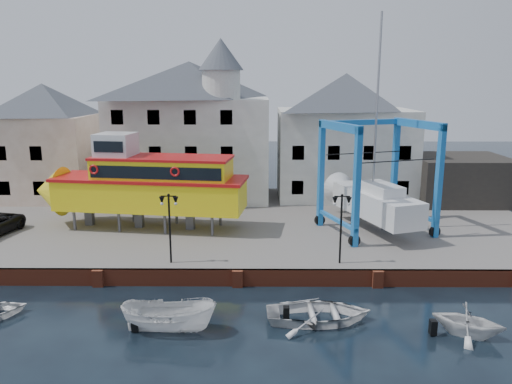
{
  "coord_description": "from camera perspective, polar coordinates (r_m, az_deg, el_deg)",
  "views": [
    {
      "loc": [
        1.27,
        -26.73,
        11.56
      ],
      "look_at": [
        1.0,
        7.0,
        4.0
      ],
      "focal_mm": 35.0,
      "sensor_mm": 36.0,
      "label": 1
    }
  ],
  "objects": [
    {
      "name": "motorboat_c",
      "position": [
        26.0,
        22.96,
        -14.84
      ],
      "size": [
        4.09,
        3.9,
        1.68
      ],
      "primitive_type": "imported",
      "rotation": [
        0.0,
        0.0,
        1.09
      ],
      "color": "silver",
      "rests_on": "ground"
    },
    {
      "name": "tour_boat",
      "position": [
        37.05,
        -13.35,
        0.9
      ],
      "size": [
        16.18,
        5.85,
        6.89
      ],
      "rotation": [
        0.0,
        0.0,
        -0.13
      ],
      "color": "#59595E",
      "rests_on": "hardstanding"
    },
    {
      "name": "motorboat_b",
      "position": [
        25.52,
        7.17,
        -14.41
      ],
      "size": [
        5.24,
        3.84,
        1.06
      ],
      "primitive_type": "imported",
      "rotation": [
        0.0,
        0.0,
        1.61
      ],
      "color": "silver",
      "rests_on": "ground"
    },
    {
      "name": "motorboat_a",
      "position": [
        24.72,
        -9.87,
        -15.46
      ],
      "size": [
        4.61,
        1.95,
        1.75
      ],
      "primitive_type": "imported",
      "rotation": [
        0.0,
        0.0,
        1.51
      ],
      "color": "silver",
      "rests_on": "ground"
    },
    {
      "name": "building_pink",
      "position": [
        49.0,
        -22.81,
        5.31
      ],
      "size": [
        8.0,
        7.0,
        10.3
      ],
      "color": "tan",
      "rests_on": "hardstanding"
    },
    {
      "name": "building_white_main",
      "position": [
        45.73,
        -7.32,
        7.24
      ],
      "size": [
        14.0,
        8.3,
        14.0
      ],
      "color": "beige",
      "rests_on": "hardstanding"
    },
    {
      "name": "ground",
      "position": [
        29.15,
        -2.11,
        -10.74
      ],
      "size": [
        140.0,
        140.0,
        0.0
      ],
      "primitive_type": "plane",
      "color": "black",
      "rests_on": "ground"
    },
    {
      "name": "building_white_right",
      "position": [
        46.64,
        10.06,
        6.33
      ],
      "size": [
        12.0,
        8.0,
        11.2
      ],
      "color": "beige",
      "rests_on": "hardstanding"
    },
    {
      "name": "lamp_post_left",
      "position": [
        29.37,
        -9.9,
        -2.13
      ],
      "size": [
        1.12,
        0.32,
        4.2
      ],
      "color": "black",
      "rests_on": "hardstanding"
    },
    {
      "name": "quay_wall",
      "position": [
        29.05,
        -2.11,
        -9.75
      ],
      "size": [
        44.0,
        0.47,
        1.0
      ],
      "color": "maroon",
      "rests_on": "ground"
    },
    {
      "name": "shed_dark",
      "position": [
        47.96,
        22.15,
        1.41
      ],
      "size": [
        8.0,
        7.0,
        4.0
      ],
      "primitive_type": "cube",
      "color": "black",
      "rests_on": "hardstanding"
    },
    {
      "name": "hardstanding",
      "position": [
        39.34,
        -1.41,
        -3.7
      ],
      "size": [
        44.0,
        22.0,
        1.0
      ],
      "primitive_type": "cube",
      "color": "#65625D",
      "rests_on": "ground"
    },
    {
      "name": "lamp_post_right",
      "position": [
        29.28,
        9.75,
        -2.17
      ],
      "size": [
        1.12,
        0.32,
        4.2
      ],
      "color": "black",
      "rests_on": "hardstanding"
    },
    {
      "name": "travel_lift",
      "position": [
        37.05,
        12.86,
        -0.25
      ],
      "size": [
        8.42,
        10.25,
        15.06
      ],
      "rotation": [
        0.0,
        0.0,
        0.33
      ],
      "color": "blue",
      "rests_on": "hardstanding"
    }
  ]
}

